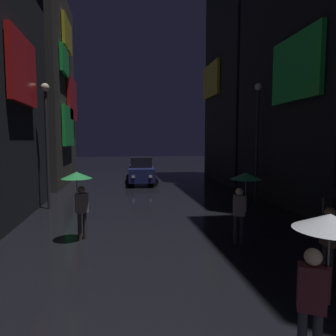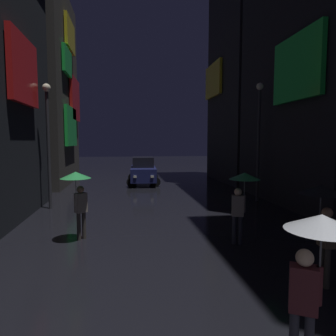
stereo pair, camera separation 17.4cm
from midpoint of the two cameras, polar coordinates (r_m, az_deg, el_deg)
building_left_far at (r=23.34m, az=-23.07°, el=13.67°), size 4.25×8.06×13.33m
building_right_far at (r=25.10m, az=15.16°, el=24.14°), size 4.25×7.00×22.57m
pedestrian_midstreet_centre_clear at (r=4.33m, az=27.36°, el=-13.65°), size 0.90×0.90×2.12m
pedestrian_midstreet_left_green at (r=8.98m, az=14.51°, el=-3.72°), size 0.90×0.90×2.12m
pedestrian_near_crossing_green at (r=9.39m, az=-16.37°, el=-3.39°), size 0.90×0.90×2.12m
pedestrian_foreground_right_black at (r=7.10m, az=28.01°, el=-6.47°), size 0.90×0.90×2.12m
car_distant at (r=21.27m, az=-4.51°, el=-0.58°), size 2.40×4.22×1.92m
streetlamp_left_far at (r=14.27m, az=-21.57°, el=6.49°), size 0.36×0.36×5.53m
streetlamp_right_far at (r=15.77m, az=17.22°, el=7.19°), size 0.36×0.36×5.91m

